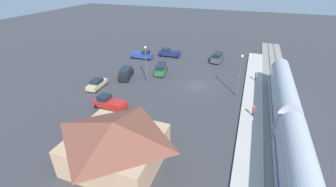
{
  "coord_description": "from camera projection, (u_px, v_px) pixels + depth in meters",
  "views": [
    {
      "loc": [
        -7.8,
        37.68,
        19.02
      ],
      "look_at": [
        3.58,
        6.56,
        1.0
      ],
      "focal_mm": 23.92,
      "sensor_mm": 36.0,
      "label": 1
    }
  ],
  "objects": [
    {
      "name": "platform",
      "position": [
        253.0,
        94.0,
        39.44
      ],
      "size": [
        3.2,
        46.0,
        0.3
      ],
      "color": "#B7B2A8",
      "rests_on": "ground"
    },
    {
      "name": "suv_green",
      "position": [
        161.0,
        69.0,
        47.07
      ],
      "size": [
        2.8,
        5.17,
        2.22
      ],
      "color": "#236638",
      "rests_on": "ground"
    },
    {
      "name": "pedestrian_on_platform",
      "position": [
        256.0,
        76.0,
        43.46
      ],
      "size": [
        0.36,
        0.36,
        1.71
      ],
      "color": "#23284C",
      "rests_on": "platform"
    },
    {
      "name": "pickup_navy",
      "position": [
        169.0,
        53.0,
        56.75
      ],
      "size": [
        5.49,
        2.68,
        2.14
      ],
      "color": "navy",
      "rests_on": "ground"
    },
    {
      "name": "ground_plane",
      "position": [
        197.0,
        86.0,
        42.53
      ],
      "size": [
        200.0,
        200.0,
        0.0
      ],
      "primitive_type": "plane",
      "color": "#38383D"
    },
    {
      "name": "passenger_train",
      "position": [
        300.0,
        186.0,
        19.21
      ],
      "size": [
        2.93,
        54.77,
        4.98
      ],
      "color": "#ADB2BC",
      "rests_on": "railway_track"
    },
    {
      "name": "light_pole_lot_center",
      "position": [
        146.0,
        60.0,
        41.63
      ],
      "size": [
        0.44,
        0.44,
        7.24
      ],
      "color": "#515156",
      "rests_on": "ground"
    },
    {
      "name": "pedestrian_waiting_far",
      "position": [
        253.0,
        110.0,
        32.73
      ],
      "size": [
        0.36,
        0.36,
        1.71
      ],
      "color": "#23284C",
      "rests_on": "platform"
    },
    {
      "name": "pickup_red",
      "position": [
        110.0,
        103.0,
        34.98
      ],
      "size": [
        5.54,
        2.82,
        2.14
      ],
      "color": "red",
      "rests_on": "ground"
    },
    {
      "name": "station_building",
      "position": [
        116.0,
        142.0,
        24.24
      ],
      "size": [
        10.44,
        9.27,
        5.41
      ],
      "color": "tan",
      "rests_on": "ground"
    },
    {
      "name": "light_pole_near_platform",
      "position": [
        240.0,
        71.0,
        36.95
      ],
      "size": [
        0.44,
        0.44,
        7.43
      ],
      "color": "#515156",
      "rests_on": "ground"
    },
    {
      "name": "suv_charcoal",
      "position": [
        217.0,
        57.0,
        53.39
      ],
      "size": [
        2.56,
        5.11,
        2.22
      ],
      "color": "#47494F",
      "rests_on": "ground"
    },
    {
      "name": "pickup_blue",
      "position": [
        142.0,
        55.0,
        55.36
      ],
      "size": [
        5.48,
        2.65,
        2.14
      ],
      "color": "#283D9E",
      "rests_on": "ground"
    },
    {
      "name": "suv_black",
      "position": [
        126.0,
        73.0,
        44.99
      ],
      "size": [
        3.05,
        5.22,
        2.22
      ],
      "color": "black",
      "rests_on": "ground"
    },
    {
      "name": "railway_track",
      "position": [
        277.0,
        98.0,
        38.26
      ],
      "size": [
        4.8,
        70.0,
        0.3
      ],
      "color": "gray",
      "rests_on": "ground"
    },
    {
      "name": "sedan_tan",
      "position": [
        97.0,
        84.0,
        41.31
      ],
      "size": [
        2.06,
        4.59,
        1.74
      ],
      "color": "#C6B284",
      "rests_on": "ground"
    }
  ]
}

